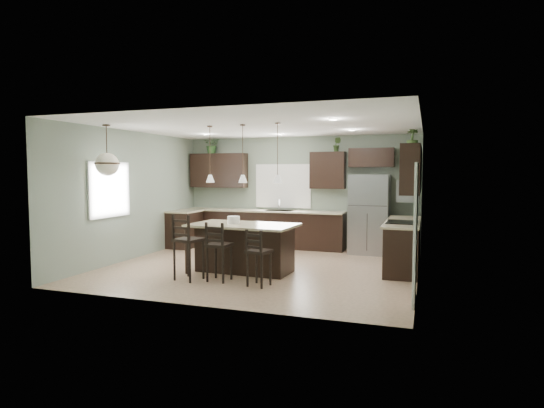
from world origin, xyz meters
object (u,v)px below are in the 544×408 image
(bar_stool_right, at_px, (259,258))
(bar_stool_left, at_px, (189,247))
(refrigerator, at_px, (369,214))
(kitchen_island, at_px, (243,248))
(serving_dish, at_px, (234,220))
(bar_stool_center, at_px, (219,251))
(plant_back_left, at_px, (212,145))

(bar_stool_right, bearing_deg, bar_stool_left, -168.76)
(refrigerator, xyz_separation_m, bar_stool_right, (-1.35, -3.72, -0.44))
(bar_stool_left, bearing_deg, kitchen_island, 65.18)
(refrigerator, distance_m, serving_dish, 3.58)
(kitchen_island, distance_m, bar_stool_left, 1.12)
(refrigerator, bearing_deg, kitchen_island, -125.52)
(bar_stool_left, xyz_separation_m, bar_stool_center, (0.54, 0.10, -0.06))
(bar_stool_center, relative_size, bar_stool_right, 1.09)
(serving_dish, bearing_deg, plant_back_left, 122.65)
(refrigerator, bearing_deg, plant_back_left, 176.58)
(bar_stool_center, distance_m, bar_stool_right, 0.80)
(refrigerator, height_order, bar_stool_center, refrigerator)
(refrigerator, relative_size, plant_back_left, 3.93)
(plant_back_left, bearing_deg, kitchen_island, -54.87)
(bar_stool_center, distance_m, plant_back_left, 4.84)
(plant_back_left, bearing_deg, bar_stool_center, -62.16)
(plant_back_left, bearing_deg, serving_dish, -57.35)
(serving_dish, distance_m, bar_stool_left, 1.09)
(refrigerator, relative_size, serving_dish, 7.71)
(serving_dish, xyz_separation_m, bar_stool_center, (0.07, -0.79, -0.47))
(serving_dish, relative_size, bar_stool_left, 0.20)
(refrigerator, bearing_deg, serving_dish, -128.22)
(kitchen_island, relative_size, bar_stool_right, 2.06)
(bar_stool_right, distance_m, plant_back_left, 5.32)
(bar_stool_left, bearing_deg, serving_dish, 74.62)
(bar_stool_center, height_order, plant_back_left, plant_back_left)
(bar_stool_left, height_order, bar_stool_right, bar_stool_left)
(kitchen_island, xyz_separation_m, bar_stool_center, (-0.13, -0.78, 0.06))
(kitchen_island, bearing_deg, bar_stool_center, -96.16)
(refrigerator, height_order, kitchen_island, refrigerator)
(bar_stool_left, relative_size, bar_stool_center, 1.12)
(serving_dish, xyz_separation_m, bar_stool_left, (-0.47, -0.90, -0.41))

